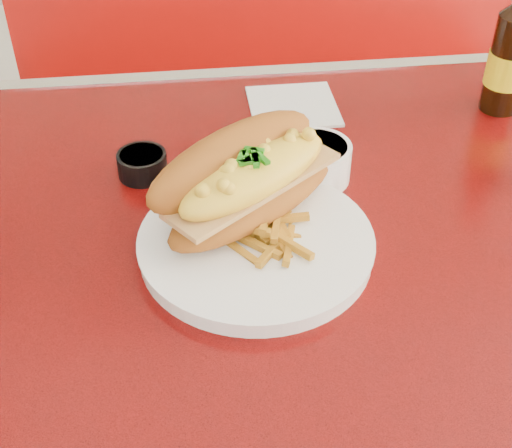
{
  "coord_description": "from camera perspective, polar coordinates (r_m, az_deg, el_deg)",
  "views": [
    {
      "loc": [
        -0.22,
        -0.64,
        1.31
      ],
      "look_at": [
        -0.15,
        -0.03,
        0.81
      ],
      "focal_mm": 50.0,
      "sensor_mm": 36.0,
      "label": 1
    }
  ],
  "objects": [
    {
      "name": "sauce_cup_left",
      "position": [
        0.93,
        -9.09,
        4.81
      ],
      "size": [
        0.07,
        0.07,
        0.03
      ],
      "rotation": [
        0.0,
        0.0,
        0.1
      ],
      "color": "black",
      "rests_on": "diner_table"
    },
    {
      "name": "dinner_plate",
      "position": [
        0.81,
        0.0,
        -1.61
      ],
      "size": [
        0.34,
        0.34,
        0.02
      ],
      "rotation": [
        0.0,
        0.0,
        0.34
      ],
      "color": "white",
      "rests_on": "diner_table"
    },
    {
      "name": "gravy_ramekin",
      "position": [
        0.91,
        4.79,
        5.06
      ],
      "size": [
        0.1,
        0.1,
        0.05
      ],
      "rotation": [
        0.0,
        0.0,
        0.12
      ],
      "color": "white",
      "rests_on": "diner_table"
    },
    {
      "name": "fries_pile",
      "position": [
        0.8,
        -0.45,
        0.19
      ],
      "size": [
        0.11,
        0.11,
        0.03
      ],
      "primitive_type": null,
      "rotation": [
        0.0,
        0.0,
        -0.09
      ],
      "color": "gold",
      "rests_on": "dinner_plate"
    },
    {
      "name": "beer_bottle",
      "position": [
        1.09,
        19.68,
        12.65
      ],
      "size": [
        0.07,
        0.07,
        0.23
      ],
      "rotation": [
        0.0,
        0.0,
        -0.24
      ],
      "color": "black",
      "rests_on": "diner_table"
    },
    {
      "name": "mac_hoagie",
      "position": [
        0.81,
        -0.76,
        3.75
      ],
      "size": [
        0.27,
        0.25,
        0.11
      ],
      "rotation": [
        0.0,
        0.0,
        0.65
      ],
      "color": "#A55A1A",
      "rests_on": "dinner_plate"
    },
    {
      "name": "booth_bench_far",
      "position": [
        1.79,
        1.52,
        4.48
      ],
      "size": [
        1.2,
        0.51,
        0.9
      ],
      "color": "#A10F0A",
      "rests_on": "ground"
    },
    {
      "name": "fork",
      "position": [
        0.81,
        4.23,
        -0.86
      ],
      "size": [
        0.05,
        0.15,
        0.0
      ],
      "rotation": [
        0.0,
        0.0,
        1.8
      ],
      "color": "silver",
      "rests_on": "dinner_plate"
    },
    {
      "name": "paper_napkin",
      "position": [
        1.08,
        2.98,
        9.41
      ],
      "size": [
        0.13,
        0.13,
        0.0
      ],
      "primitive_type": "cube",
      "rotation": [
        0.0,
        0.0,
        0.01
      ],
      "color": "white",
      "rests_on": "diner_table"
    },
    {
      "name": "diner_table",
      "position": [
        0.97,
        8.62,
        -7.3
      ],
      "size": [
        1.23,
        0.83,
        0.77
      ],
      "color": "#BA0E0B",
      "rests_on": "ground"
    }
  ]
}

